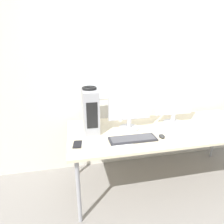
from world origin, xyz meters
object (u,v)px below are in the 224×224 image
at_px(headphones, 89,88).
at_px(mouse, 162,136).
at_px(keyboard, 133,139).
at_px(monitor_right_near, 175,104).
at_px(cell_phone, 77,144).
at_px(pc_tower, 90,110).
at_px(monitor_main, 130,106).

bearing_deg(headphones, mouse, -28.90).
height_order(keyboard, mouse, mouse).
bearing_deg(monitor_right_near, keyboard, -152.33).
bearing_deg(cell_phone, mouse, 5.50).
height_order(monitor_right_near, cell_phone, monitor_right_near).
xyz_separation_m(headphones, monitor_right_near, (1.02, -0.04, -0.23)).
bearing_deg(pc_tower, monitor_right_near, -2.06).
xyz_separation_m(monitor_right_near, cell_phone, (-1.19, -0.32, -0.24)).
distance_m(headphones, mouse, 0.92).
height_order(pc_tower, monitor_right_near, monitor_right_near).
bearing_deg(keyboard, monitor_right_near, 27.67).
bearing_deg(monitor_main, cell_phone, -156.00).
xyz_separation_m(pc_tower, monitor_main, (0.43, -0.08, 0.04)).
xyz_separation_m(pc_tower, mouse, (0.70, -0.38, -0.21)).
bearing_deg(pc_tower, keyboard, -43.60).
bearing_deg(pc_tower, cell_phone, -115.44).
bearing_deg(headphones, monitor_right_near, -2.11).
bearing_deg(keyboard, headphones, 136.33).
xyz_separation_m(keyboard, mouse, (0.31, -0.02, 0.01)).
relative_size(pc_tower, keyboard, 0.96).
distance_m(monitor_main, cell_phone, 0.71).
height_order(pc_tower, headphones, headphones).
height_order(monitor_main, keyboard, monitor_main).
relative_size(monitor_right_near, mouse, 5.93).
relative_size(pc_tower, cell_phone, 3.01).
height_order(pc_tower, keyboard, pc_tower).
bearing_deg(monitor_main, headphones, 168.85).
relative_size(headphones, monitor_right_near, 0.34).
height_order(monitor_main, mouse, monitor_main).
height_order(pc_tower, cell_phone, pc_tower).
xyz_separation_m(monitor_right_near, keyboard, (-0.63, -0.33, -0.24)).
distance_m(pc_tower, mouse, 0.82).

